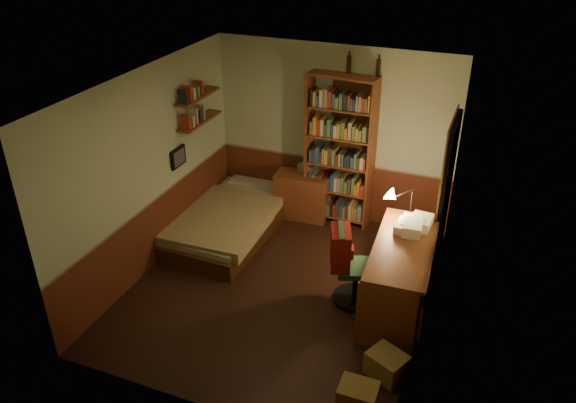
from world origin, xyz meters
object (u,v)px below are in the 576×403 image
at_px(bookshelf, 340,152).
at_px(desk_lamp, 412,196).
at_px(cardboard_box_a, 358,397).
at_px(office_chair, 356,266).
at_px(bed, 230,212).
at_px(mini_stereo, 308,168).
at_px(desk, 401,276).
at_px(dresser, 302,196).
at_px(cardboard_box_b, 387,365).

relative_size(bookshelf, desk_lamp, 3.69).
bearing_deg(cardboard_box_a, office_chair, 106.71).
bearing_deg(bed, desk_lamp, -2.01).
relative_size(mini_stereo, desk, 0.15).
bearing_deg(bed, office_chair, -21.14).
xyz_separation_m(bookshelf, cardboard_box_a, (1.24, -3.32, -0.98)).
xyz_separation_m(bed, mini_stereo, (0.85, 0.92, 0.44)).
bearing_deg(desk_lamp, mini_stereo, 151.16).
xyz_separation_m(mini_stereo, desk_lamp, (1.71, -1.07, 0.40)).
bearing_deg(dresser, desk, -45.27).
relative_size(bed, mini_stereo, 9.18).
height_order(mini_stereo, cardboard_box_b, mini_stereo).
bearing_deg(desk, office_chair, -173.73).
distance_m(dresser, office_chair, 2.12).
distance_m(dresser, cardboard_box_b, 3.34).
distance_m(dresser, bookshelf, 0.93).
height_order(mini_stereo, desk, desk).
height_order(bed, desk_lamp, desk_lamp).
height_order(mini_stereo, desk_lamp, desk_lamp).
bearing_deg(desk_lamp, cardboard_box_b, -80.90).
distance_m(office_chair, cardboard_box_a, 1.68).
bearing_deg(office_chair, desk_lamp, 39.13).
relative_size(bookshelf, cardboard_box_b, 5.98).
bearing_deg(bed, desk, -15.44).
xyz_separation_m(desk, desk_lamp, (-0.07, 0.64, 0.73)).
height_order(office_chair, cardboard_box_a, office_chair).
bearing_deg(bookshelf, office_chair, -59.76).
xyz_separation_m(bookshelf, office_chair, (0.77, -1.75, -0.62)).
bearing_deg(dresser, office_chair, -56.19).
height_order(bed, desk, desk).
bearing_deg(desk_lamp, bed, 179.84).
xyz_separation_m(bookshelf, desk, (1.28, -1.67, -0.69)).
height_order(dresser, bookshelf, bookshelf).
bearing_deg(office_chair, bed, 138.34).
xyz_separation_m(cardboard_box_a, cardboard_box_b, (0.16, 0.52, -0.01)).
xyz_separation_m(bookshelf, desk_lamp, (1.22, -1.03, 0.05)).
relative_size(mini_stereo, bookshelf, 0.11).
distance_m(bed, office_chair, 2.30).
xyz_separation_m(dresser, desk_lamp, (1.75, -0.94, 0.81)).
bearing_deg(bookshelf, cardboard_box_a, -63.02).
bearing_deg(office_chair, desk, -10.01).
xyz_separation_m(dresser, mini_stereo, (0.04, 0.12, 0.42)).
distance_m(desk_lamp, cardboard_box_a, 2.52).
bearing_deg(desk_lamp, dresser, 154.78).
height_order(desk_lamp, cardboard_box_b, desk_lamp).
xyz_separation_m(mini_stereo, bookshelf, (0.49, -0.04, 0.35)).
relative_size(bed, cardboard_box_b, 5.88).
xyz_separation_m(mini_stereo, cardboard_box_b, (1.90, -2.84, -0.64)).
bearing_deg(mini_stereo, cardboard_box_b, -44.06).
bearing_deg(cardboard_box_b, desk, 96.05).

